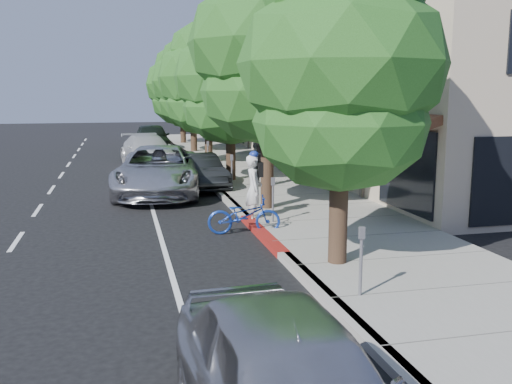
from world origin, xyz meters
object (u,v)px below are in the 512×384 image
object	(u,v)px
street_tree_1	(268,47)
dark_sedan	(199,171)
silver_suv	(158,171)
bicycle	(244,215)
pedestrian	(259,163)
street_tree_5	(182,85)
street_tree_0	(342,69)
street_tree_4	(193,83)
street_tree_2	(230,79)
white_pickup	(148,151)
street_tree_3	(208,79)
dark_suv_far	(152,138)
cyclist	(254,189)

from	to	relation	value
street_tree_1	dark_sedan	world-z (taller)	street_tree_1
street_tree_1	silver_suv	xyz separation A→B (m)	(-3.10, 4.00, -4.19)
bicycle	pedestrian	distance (m)	7.01
street_tree_5	pedestrian	xyz separation A→B (m)	(0.73, -19.87, -3.16)
street_tree_0	street_tree_4	distance (m)	24.00
street_tree_2	white_pickup	xyz separation A→B (m)	(-3.09, 6.14, -3.47)
silver_suv	street_tree_3	bearing A→B (deg)	76.70
street_tree_0	pedestrian	xyz separation A→B (m)	(0.73, 10.13, -3.18)
white_pickup	silver_suv	bearing A→B (deg)	-97.45
street_tree_5	white_pickup	world-z (taller)	street_tree_5
street_tree_3	dark_suv_far	world-z (taller)	street_tree_3
street_tree_5	street_tree_0	bearing A→B (deg)	-90.00
street_tree_4	street_tree_0	bearing A→B (deg)	-90.00
street_tree_5	pedestrian	size ratio (longest dim) A/B	4.04
bicycle	dark_sedan	bearing A→B (deg)	9.89
street_tree_2	street_tree_3	size ratio (longest dim) A/B	0.96
dark_sedan	dark_suv_far	distance (m)	14.48
white_pickup	pedestrian	world-z (taller)	pedestrian
street_tree_2	street_tree_5	bearing A→B (deg)	90.00
street_tree_0	dark_sedan	size ratio (longest dim) A/B	1.68
street_tree_5	bicycle	world-z (taller)	street_tree_5
street_tree_1	dark_suv_far	world-z (taller)	street_tree_1
street_tree_2	white_pickup	size ratio (longest dim) A/B	1.29
dark_sedan	street_tree_0	bearing A→B (deg)	-90.00
pedestrian	street_tree_4	bearing A→B (deg)	-90.60
street_tree_0	dark_suv_far	world-z (taller)	street_tree_0
street_tree_0	street_tree_5	bearing A→B (deg)	90.00
white_pickup	cyclist	bearing A→B (deg)	-87.44
street_tree_5	dark_sedan	xyz separation A→B (m)	(-1.45, -19.00, -3.51)
street_tree_0	street_tree_5	size ratio (longest dim) A/B	0.97
street_tree_1	silver_suv	world-z (taller)	street_tree_1
street_tree_1	cyclist	bearing A→B (deg)	-119.22
street_tree_3	silver_suv	bearing A→B (deg)	-111.18
cyclist	white_pickup	xyz separation A→B (m)	(-2.36, 13.45, -0.20)
dark_suv_far	street_tree_5	bearing A→B (deg)	60.40
street_tree_4	dark_sedan	xyz separation A→B (m)	(-1.45, -13.00, -3.60)
street_tree_0	cyclist	bearing A→B (deg)	98.87
silver_suv	pedestrian	world-z (taller)	pedestrian
street_tree_4	white_pickup	size ratio (longest dim) A/B	1.31
street_tree_0	street_tree_2	distance (m)	12.00
street_tree_2	silver_suv	size ratio (longest dim) A/B	1.10
street_tree_2	dark_suv_far	xyz separation A→B (m)	(-2.47, 13.45, -3.37)
pedestrian	street_tree_2	bearing A→B (deg)	-72.37
street_tree_0	street_tree_2	xyz separation A→B (m)	(0.00, 12.00, 0.05)
bicycle	white_pickup	world-z (taller)	white_pickup
street_tree_3	silver_suv	world-z (taller)	street_tree_3
street_tree_0	white_pickup	xyz separation A→B (m)	(-3.09, 18.14, -3.42)
street_tree_2	silver_suv	bearing A→B (deg)	-147.17
street_tree_5	silver_suv	distance (m)	20.51
street_tree_1	street_tree_4	distance (m)	18.02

